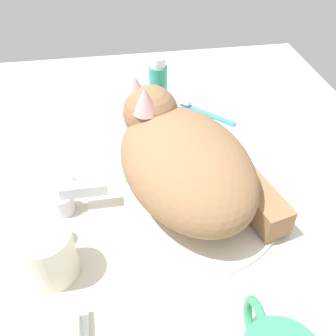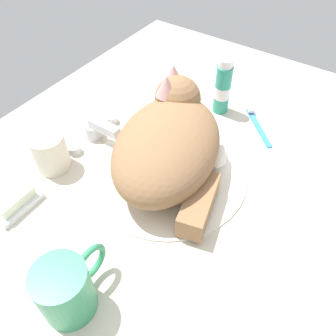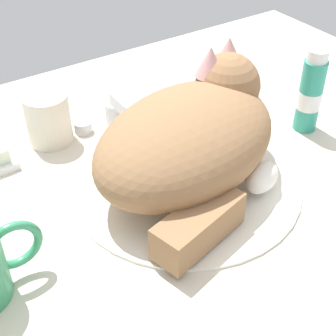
{
  "view_description": "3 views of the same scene",
  "coord_description": "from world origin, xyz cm",
  "px_view_note": "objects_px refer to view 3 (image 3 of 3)",
  "views": [
    {
      "loc": [
        -40.11,
        9.12,
        43.2
      ],
      "look_at": [
        2.94,
        2.25,
        3.95
      ],
      "focal_mm": 38.76,
      "sensor_mm": 36.0,
      "label": 1
    },
    {
      "loc": [
        -38.08,
        -25.81,
        50.74
      ],
      "look_at": [
        -2.47,
        -1.87,
        4.74
      ],
      "focal_mm": 37.16,
      "sensor_mm": 36.0,
      "label": 2
    },
    {
      "loc": [
        -31.19,
        -42.72,
        43.85
      ],
      "look_at": [
        -2.83,
        -0.05,
        3.94
      ],
      "focal_mm": 53.76,
      "sensor_mm": 36.0,
      "label": 3
    }
  ],
  "objects_px": {
    "faucet": "(119,111)",
    "cat": "(193,136)",
    "rinse_cup": "(48,118)",
    "toothpaste_bottle": "(310,93)"
  },
  "relations": [
    {
      "from": "cat",
      "to": "faucet",
      "type": "bearing_deg",
      "value": 93.78
    },
    {
      "from": "faucet",
      "to": "rinse_cup",
      "type": "distance_m",
      "value": 0.11
    },
    {
      "from": "cat",
      "to": "rinse_cup",
      "type": "relative_size",
      "value": 4.07
    },
    {
      "from": "rinse_cup",
      "to": "toothpaste_bottle",
      "type": "bearing_deg",
      "value": -28.62
    },
    {
      "from": "faucet",
      "to": "rinse_cup",
      "type": "height_order",
      "value": "rinse_cup"
    },
    {
      "from": "faucet",
      "to": "cat",
      "type": "height_order",
      "value": "cat"
    },
    {
      "from": "faucet",
      "to": "cat",
      "type": "bearing_deg",
      "value": -86.22
    },
    {
      "from": "cat",
      "to": "rinse_cup",
      "type": "bearing_deg",
      "value": 121.83
    },
    {
      "from": "rinse_cup",
      "to": "toothpaste_bottle",
      "type": "xyz_separation_m",
      "value": [
        0.35,
        -0.19,
        0.02
      ]
    },
    {
      "from": "rinse_cup",
      "to": "toothpaste_bottle",
      "type": "distance_m",
      "value": 0.4
    }
  ]
}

